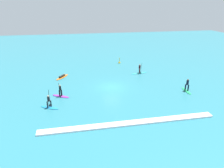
# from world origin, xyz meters

# --- Properties ---
(ground_plane) EXTENTS (120.00, 120.00, 0.00)m
(ground_plane) POSITION_xyz_m (0.00, 0.00, 0.00)
(ground_plane) COLOR teal
(ground_plane) RESTS_ON ground
(surfer_on_purple_board) EXTENTS (2.59, 1.87, 2.21)m
(surfer_on_purple_board) POSITION_xyz_m (-7.63, -2.01, 0.44)
(surfer_on_purple_board) COLOR purple
(surfer_on_purple_board) RESTS_ON ground_plane
(surfer_on_orange_board) EXTENTS (2.45, 3.17, 0.44)m
(surfer_on_orange_board) POSITION_xyz_m (-7.75, 5.88, 0.14)
(surfer_on_orange_board) COLOR orange
(surfer_on_orange_board) RESTS_ON ground_plane
(surfer_on_blue_board) EXTENTS (2.50, 1.77, 2.25)m
(surfer_on_blue_board) POSITION_xyz_m (-8.85, -5.07, 0.45)
(surfer_on_blue_board) COLOR #1E8CD1
(surfer_on_blue_board) RESTS_ON ground_plane
(surfer_on_green_board) EXTENTS (0.70, 2.71, 1.90)m
(surfer_on_green_board) POSITION_xyz_m (10.53, -3.54, 0.55)
(surfer_on_green_board) COLOR #23B266
(surfer_on_green_board) RESTS_ON ground_plane
(surfer_on_teal_board) EXTENTS (3.29, 1.29, 2.05)m
(surfer_on_teal_board) POSITION_xyz_m (6.21, 5.48, 0.48)
(surfer_on_teal_board) COLOR #33C6CC
(surfer_on_teal_board) RESTS_ON ground_plane
(marker_buoy) EXTENTS (0.44, 0.44, 1.33)m
(marker_buoy) POSITION_xyz_m (4.04, 12.74, 0.18)
(marker_buoy) COLOR yellow
(marker_buoy) RESTS_ON ground_plane
(wave_crest) EXTENTS (19.23, 0.90, 0.18)m
(wave_crest) POSITION_xyz_m (0.00, -10.39, 0.09)
(wave_crest) COLOR white
(wave_crest) RESTS_ON ground_plane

